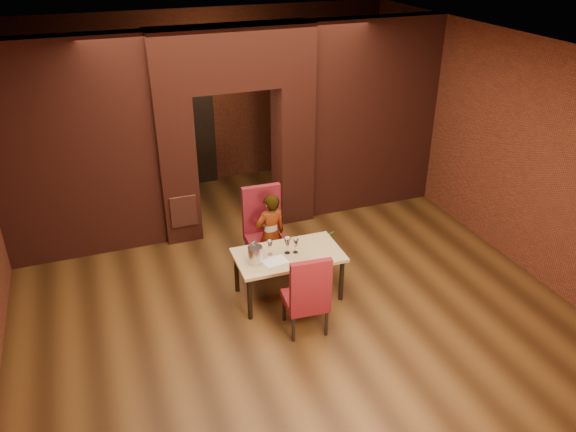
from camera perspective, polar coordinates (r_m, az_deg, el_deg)
name	(u,v)px	position (r m, az deg, el deg)	size (l,w,h in m)	color
floor	(280,289)	(7.81, -0.84, -7.38)	(8.00, 8.00, 0.00)	#4C2C13
ceiling	(278,52)	(6.52, -1.04, 16.30)	(7.00, 8.00, 0.04)	silver
wall_back	(206,99)	(10.65, -8.38, 11.67)	(7.00, 0.04, 3.20)	maroon
wall_front	(484,418)	(4.13, 19.34, -18.77)	(7.00, 0.04, 3.20)	maroon
wall_right	(507,148)	(8.74, 21.35, 6.47)	(0.04, 8.00, 3.20)	maroon
pillar_left	(177,168)	(8.77, -11.25, 4.77)	(0.55, 0.55, 2.30)	maroon
pillar_right	(292,152)	(9.22, 0.46, 6.48)	(0.55, 0.55, 2.30)	maroon
lintel	(232,57)	(8.48, -5.74, 15.74)	(2.45, 0.55, 0.90)	maroon
wing_wall_left	(74,153)	(8.53, -20.92, 6.04)	(2.27, 0.35, 3.20)	maroon
wing_wall_right	(371,116)	(9.64, 8.45, 9.97)	(2.27, 0.35, 3.20)	maroon
vent_panel	(184,211)	(8.75, -10.54, 0.46)	(0.40, 0.03, 0.50)	#98412C
rear_door	(187,131)	(10.68, -10.21, 8.48)	(0.90, 0.08, 2.10)	black
rear_door_frame	(188,132)	(10.64, -10.17, 8.42)	(1.02, 0.04, 2.22)	black
dining_table	(288,275)	(7.51, 0.04, -5.98)	(1.40, 0.78, 0.65)	tan
chair_far	(266,232)	(7.93, -2.21, -1.60)	(0.55, 0.55, 1.22)	maroon
chair_near	(305,291)	(6.82, 1.77, -7.63)	(0.50, 0.50, 1.09)	maroon
person_seated	(271,234)	(7.85, -1.78, -1.87)	(0.45, 0.30, 1.23)	silver
wine_glass_a	(270,248)	(7.27, -1.86, -3.24)	(0.08, 0.08, 0.20)	white
wine_glass_b	(287,245)	(7.29, -0.08, -3.01)	(0.09, 0.09, 0.23)	white
wine_glass_c	(296,246)	(7.30, 0.78, -3.04)	(0.08, 0.08, 0.20)	white
tasting_sheet	(275,261)	(7.17, -1.31, -4.62)	(0.31, 0.22, 0.00)	silver
wine_bucket	(255,255)	(7.09, -3.34, -3.97)	(0.19, 0.19, 0.23)	silver
water_bottle	(254,249)	(7.18, -3.46, -3.40)	(0.06, 0.06, 0.27)	white
potted_plant	(320,243)	(8.45, 3.29, -2.75)	(0.39, 0.33, 0.43)	#356225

